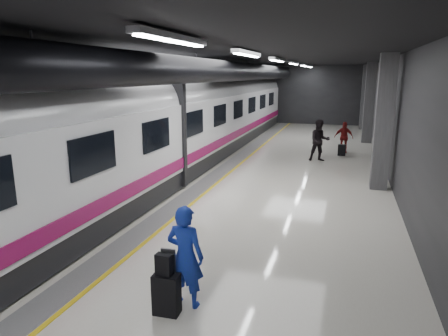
% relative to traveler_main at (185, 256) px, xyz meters
% --- Properties ---
extents(ground, '(40.00, 40.00, 0.00)m').
position_rel_traveler_main_xyz_m(ground, '(-0.95, 6.56, -0.88)').
color(ground, beige).
rests_on(ground, ground).
extents(platform_hall, '(10.02, 40.02, 4.51)m').
position_rel_traveler_main_xyz_m(platform_hall, '(-1.23, 7.52, 2.65)').
color(platform_hall, black).
rests_on(platform_hall, ground).
extents(train, '(3.05, 38.00, 4.05)m').
position_rel_traveler_main_xyz_m(train, '(-4.19, 6.56, 1.18)').
color(train, black).
rests_on(train, ground).
extents(traveler_main, '(0.66, 0.45, 1.77)m').
position_rel_traveler_main_xyz_m(traveler_main, '(0.00, 0.00, 0.00)').
color(traveler_main, '#1722B2').
rests_on(traveler_main, ground).
extents(suitcase_main, '(0.43, 0.28, 0.69)m').
position_rel_traveler_main_xyz_m(suitcase_main, '(-0.20, -0.33, -0.54)').
color(suitcase_main, black).
rests_on(suitcase_main, ground).
extents(shoulder_bag, '(0.28, 0.16, 0.35)m').
position_rel_traveler_main_xyz_m(shoulder_bag, '(-0.23, -0.34, -0.02)').
color(shoulder_bag, black).
rests_on(shoulder_bag, suitcase_main).
extents(traveler_far_a, '(1.07, 0.93, 1.87)m').
position_rel_traveler_main_xyz_m(traveler_far_a, '(1.33, 12.52, 0.05)').
color(traveler_far_a, black).
rests_on(traveler_far_a, ground).
extents(traveler_far_b, '(0.91, 0.39, 1.55)m').
position_rel_traveler_main_xyz_m(traveler_far_b, '(2.35, 14.93, -0.11)').
color(traveler_far_b, maroon).
rests_on(traveler_far_b, ground).
extents(suitcase_far, '(0.36, 0.24, 0.53)m').
position_rel_traveler_main_xyz_m(suitcase_far, '(2.30, 14.14, -0.62)').
color(suitcase_far, black).
rests_on(suitcase_far, ground).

